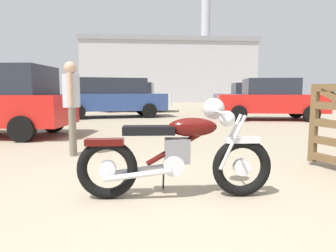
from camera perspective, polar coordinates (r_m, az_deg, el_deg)
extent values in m
plane|color=gray|center=(2.92, 1.89, -16.15)|extent=(80.00, 80.00, 0.00)
torus|color=black|center=(3.32, 14.01, -7.70)|extent=(0.64, 0.14, 0.64)
cylinder|color=silver|center=(3.32, 14.01, -7.70)|extent=(0.18, 0.09, 0.18)
torus|color=black|center=(3.21, -11.62, -8.14)|extent=(0.64, 0.14, 0.64)
cylinder|color=silver|center=(3.21, -11.62, -8.14)|extent=(0.18, 0.09, 0.18)
cube|color=silver|center=(3.26, 14.16, -2.59)|extent=(0.37, 0.15, 0.06)
cube|color=#4C0C0A|center=(3.15, -12.10, -3.03)|extent=(0.41, 0.15, 0.07)
cylinder|color=silver|center=(3.30, 11.67, -2.71)|extent=(0.29, 0.05, 0.58)
cylinder|color=silver|center=(3.16, 12.37, -3.15)|extent=(0.29, 0.05, 0.58)
sphere|color=silver|center=(3.19, 11.31, 1.37)|extent=(0.17, 0.17, 0.17)
cylinder|color=silver|center=(3.16, 9.94, 2.64)|extent=(0.06, 0.62, 0.03)
sphere|color=silver|center=(3.45, 8.81, 3.31)|extent=(0.25, 0.25, 0.25)
cylinder|color=#4C0C0A|center=(3.14, 2.60, -3.53)|extent=(0.76, 0.10, 0.47)
ellipsoid|color=#4C0C0A|center=(3.13, 4.74, -0.21)|extent=(0.53, 0.25, 0.20)
cube|color=black|center=(3.10, -3.72, -0.82)|extent=(0.55, 0.23, 0.09)
cube|color=slate|center=(3.15, 1.80, -4.76)|extent=(0.27, 0.19, 0.26)
cylinder|color=silver|center=(3.18, 1.06, -7.42)|extent=(0.23, 0.21, 0.22)
cylinder|color=silver|center=(3.29, -5.76, -8.41)|extent=(0.70, 0.10, 0.14)
cylinder|color=silver|center=(3.10, -5.93, -9.36)|extent=(0.70, 0.10, 0.14)
cylinder|color=black|center=(3.39, -0.88, -10.04)|extent=(0.03, 0.24, 0.33)
cube|color=brown|center=(5.07, 26.30, 0.47)|extent=(0.10, 0.12, 1.20)
cylinder|color=#706656|center=(5.48, -17.97, -1.09)|extent=(0.12, 0.12, 0.86)
cylinder|color=#706656|center=(5.66, -17.83, -0.85)|extent=(0.12, 0.12, 0.86)
cylinder|color=#B2B2B7|center=(5.52, -18.16, 6.46)|extent=(0.30, 0.30, 0.58)
cylinder|color=tan|center=(5.33, -18.34, 6.78)|extent=(0.08, 0.08, 0.55)
cylinder|color=tan|center=(5.71, -18.02, 6.75)|extent=(0.08, 0.08, 0.55)
sphere|color=tan|center=(5.54, -18.31, 10.60)|extent=(0.22, 0.22, 0.22)
cylinder|color=black|center=(14.04, 23.45, 2.67)|extent=(0.65, 0.32, 0.62)
cylinder|color=black|center=(12.42, 25.94, 2.11)|extent=(0.65, 0.32, 0.62)
cylinder|color=black|center=(13.43, 12.45, 2.90)|extent=(0.65, 0.32, 0.62)
cylinder|color=black|center=(11.73, 13.51, 2.37)|extent=(0.65, 0.32, 0.62)
cube|color=red|center=(12.82, 18.99, 4.15)|extent=(4.46, 2.52, 0.72)
cube|color=#232833|center=(12.81, 19.10, 7.18)|extent=(2.27, 1.92, 0.64)
cylinder|color=black|center=(14.66, -4.98, 3.36)|extent=(0.66, 0.31, 0.64)
cylinder|color=black|center=(12.93, -3.61, 2.95)|extent=(0.66, 0.31, 0.64)
cylinder|color=black|center=(14.44, -16.80, 3.06)|extent=(0.66, 0.31, 0.64)
cylinder|color=black|center=(12.68, -17.03, 2.61)|extent=(0.66, 0.31, 0.64)
cube|color=#2D4784|center=(13.58, -10.60, 4.59)|extent=(4.91, 2.46, 0.74)
cube|color=#232833|center=(13.55, -11.94, 7.56)|extent=(3.70, 2.11, 0.68)
cylinder|color=black|center=(7.44, -26.32, -0.52)|extent=(0.62, 0.28, 0.60)
cylinder|color=black|center=(8.90, -21.25, 0.77)|extent=(0.62, 0.28, 0.60)
cube|color=#232833|center=(8.59, -29.66, 7.65)|extent=(2.61, 1.87, 0.72)
cylinder|color=black|center=(18.16, -1.58, 3.96)|extent=(0.64, 0.29, 0.62)
cylinder|color=black|center=(16.45, -1.98, 3.69)|extent=(0.64, 0.29, 0.62)
cylinder|color=black|center=(18.54, -9.96, 3.92)|extent=(0.64, 0.29, 0.62)
cylinder|color=black|center=(16.86, -11.19, 3.64)|extent=(0.64, 0.29, 0.62)
cube|color=silver|center=(17.44, -6.22, 5.00)|extent=(4.41, 2.33, 0.72)
cube|color=#232833|center=(17.43, -6.25, 7.24)|extent=(2.21, 1.84, 0.64)
cylinder|color=black|center=(17.24, 11.78, 3.69)|extent=(0.64, 0.29, 0.62)
cylinder|color=black|center=(18.93, 10.90, 3.95)|extent=(0.64, 0.29, 0.62)
cylinder|color=black|center=(17.89, 20.35, 3.52)|extent=(0.64, 0.29, 0.62)
cylinder|color=black|center=(19.53, 18.77, 3.80)|extent=(0.64, 0.29, 0.62)
cube|color=#2D4784|center=(18.34, 15.53, 4.88)|extent=(4.41, 2.31, 0.72)
cube|color=#232833|center=(18.33, 15.59, 7.00)|extent=(2.21, 1.83, 0.64)
cylinder|color=black|center=(21.36, -22.54, 3.83)|extent=(0.60, 0.21, 0.60)
cylinder|color=black|center=(19.78, -23.73, 3.60)|extent=(0.60, 0.21, 0.60)
cylinder|color=black|center=(22.09, -28.58, 3.60)|extent=(0.60, 0.21, 0.60)
cube|color=silver|center=(20.91, -26.34, 4.64)|extent=(3.94, 1.75, 0.76)
cube|color=#232833|center=(20.99, -27.10, 6.63)|extent=(2.44, 1.59, 0.72)
cube|color=#B2B2B7|center=(36.99, -0.22, 9.88)|extent=(19.34, 10.53, 6.56)
cube|color=gray|center=(37.37, -0.22, 15.29)|extent=(19.64, 10.84, 0.50)
cylinder|color=#B2B2B7|center=(38.76, 7.31, 20.32)|extent=(1.10, 1.10, 7.67)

